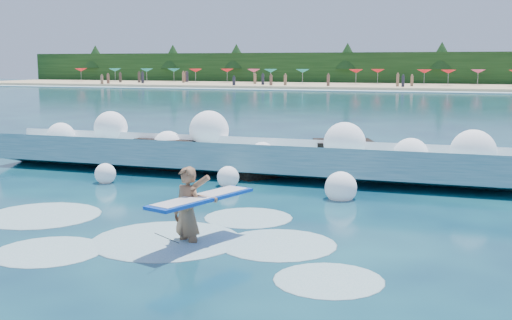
% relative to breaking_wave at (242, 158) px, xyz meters
% --- Properties ---
extents(ground, '(200.00, 200.00, 0.00)m').
position_rel_breaking_wave_xyz_m(ground, '(0.57, -6.60, -0.50)').
color(ground, '#07203A').
rests_on(ground, ground).
extents(beach, '(140.00, 20.00, 0.40)m').
position_rel_breaking_wave_xyz_m(beach, '(0.57, 71.40, -0.30)').
color(beach, tan).
rests_on(beach, ground).
extents(wet_band, '(140.00, 5.00, 0.08)m').
position_rel_breaking_wave_xyz_m(wet_band, '(0.57, 60.40, -0.46)').
color(wet_band, silver).
rests_on(wet_band, ground).
extents(treeline, '(140.00, 4.00, 5.00)m').
position_rel_breaking_wave_xyz_m(treeline, '(0.57, 81.40, 2.00)').
color(treeline, black).
rests_on(treeline, ground).
extents(breaking_wave, '(16.62, 2.65, 1.43)m').
position_rel_breaking_wave_xyz_m(breaking_wave, '(0.00, 0.00, 0.00)').
color(breaking_wave, teal).
rests_on(breaking_wave, ground).
extents(rock_cluster, '(7.90, 3.16, 1.26)m').
position_rel_breaking_wave_xyz_m(rock_cluster, '(-0.02, 0.50, -0.10)').
color(rock_cluster, black).
rests_on(rock_cluster, ground).
extents(surfer_with_board, '(1.32, 2.98, 1.83)m').
position_rel_breaking_wave_xyz_m(surfer_with_board, '(1.86, -7.82, 0.17)').
color(surfer_with_board, '#885E3F').
rests_on(surfer_with_board, ground).
extents(wave_spray, '(14.67, 4.29, 2.05)m').
position_rel_breaking_wave_xyz_m(wave_spray, '(0.72, -0.11, 0.48)').
color(wave_spray, white).
rests_on(wave_spray, ground).
extents(surf_foam, '(9.50, 5.75, 0.15)m').
position_rel_breaking_wave_xyz_m(surf_foam, '(0.89, -7.45, -0.50)').
color(surf_foam, silver).
rests_on(surf_foam, ground).
extents(beach_umbrellas, '(114.41, 6.80, 0.50)m').
position_rel_breaking_wave_xyz_m(beach_umbrellas, '(0.58, 73.38, 1.75)').
color(beach_umbrellas, red).
rests_on(beach_umbrellas, ground).
extents(beachgoers, '(98.63, 12.99, 1.94)m').
position_rel_breaking_wave_xyz_m(beachgoers, '(6.80, 68.60, 0.57)').
color(beachgoers, '#3F332D').
rests_on(beachgoers, ground).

